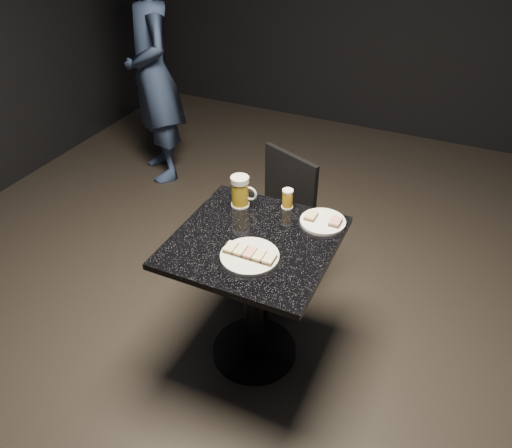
% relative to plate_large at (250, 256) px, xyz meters
% --- Properties ---
extents(floor, '(6.00, 6.00, 0.00)m').
position_rel_plate_large_xyz_m(floor, '(-0.04, 0.12, -0.76)').
color(floor, black).
rests_on(floor, ground).
extents(plate_large, '(0.25, 0.25, 0.01)m').
position_rel_plate_large_xyz_m(plate_large, '(0.00, 0.00, 0.00)').
color(plate_large, silver).
rests_on(plate_large, table).
extents(plate_small, '(0.21, 0.21, 0.01)m').
position_rel_plate_large_xyz_m(plate_small, '(0.20, 0.37, 0.00)').
color(plate_small, white).
rests_on(plate_small, table).
extents(patron, '(0.72, 0.70, 1.67)m').
position_rel_plate_large_xyz_m(patron, '(-1.53, 1.55, 0.08)').
color(patron, navy).
rests_on(patron, floor).
extents(table, '(0.70, 0.70, 0.75)m').
position_rel_plate_large_xyz_m(table, '(-0.04, 0.12, -0.25)').
color(table, black).
rests_on(table, floor).
extents(beer_mug, '(0.13, 0.09, 0.16)m').
position_rel_plate_large_xyz_m(beer_mug, '(-0.21, 0.34, 0.07)').
color(beer_mug, silver).
rests_on(beer_mug, table).
extents(beer_tumbler, '(0.06, 0.06, 0.10)m').
position_rel_plate_large_xyz_m(beer_tumbler, '(0.00, 0.42, 0.04)').
color(beer_tumbler, white).
rests_on(beer_tumbler, table).
extents(chair, '(0.49, 0.49, 0.86)m').
position_rel_plate_large_xyz_m(chair, '(-0.15, 0.65, -0.26)').
color(chair, black).
rests_on(chair, floor).
extents(canapes_on_plate_large, '(0.23, 0.07, 0.02)m').
position_rel_plate_large_xyz_m(canapes_on_plate_large, '(0.00, 0.00, 0.02)').
color(canapes_on_plate_large, '#4C3521').
rests_on(canapes_on_plate_large, plate_large).
extents(canapes_on_plate_small, '(0.17, 0.07, 0.02)m').
position_rel_plate_large_xyz_m(canapes_on_plate_small, '(0.20, 0.37, 0.02)').
color(canapes_on_plate_small, '#4C3521').
rests_on(canapes_on_plate_small, plate_small).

